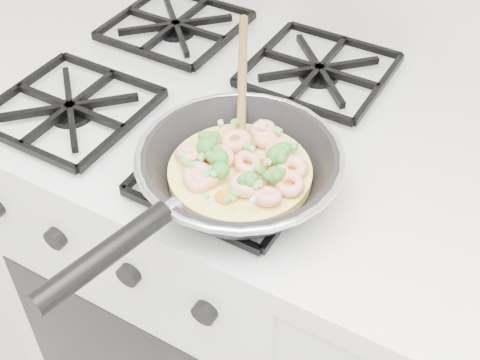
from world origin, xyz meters
The scene contains 2 objects.
stove centered at (0.00, 1.70, 0.46)m, with size 0.60×0.60×0.92m.
skillet centered at (0.18, 1.52, 0.96)m, with size 0.29×0.59×0.10m.
Camera 1 is at (0.50, 0.98, 1.53)m, focal length 47.39 mm.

